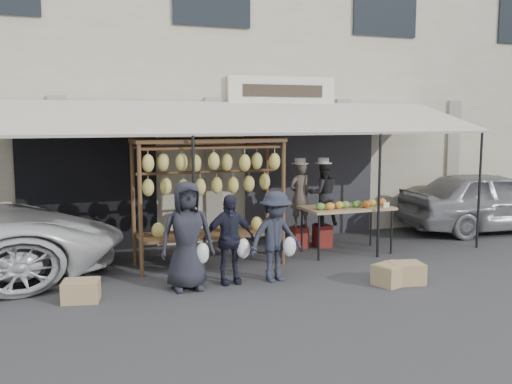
{
  "coord_description": "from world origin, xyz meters",
  "views": [
    {
      "loc": [
        -3.21,
        -7.84,
        2.57
      ],
      "look_at": [
        0.17,
        1.4,
        1.3
      ],
      "focal_mm": 40.0,
      "sensor_mm": 36.0,
      "label": 1
    }
  ],
  "objects_px": {
    "customer_right": "(276,236)",
    "crate_far": "(81,291)",
    "vendor_left": "(300,195)",
    "customer_left": "(187,236)",
    "crate_near_a": "(392,274)",
    "vendor_right": "(323,194)",
    "crate_near_b": "(405,273)",
    "banana_rack": "(209,177)",
    "sedan": "(489,201)",
    "produce_table": "(348,208)",
    "customer_mid": "(229,239)"
  },
  "relations": [
    {
      "from": "banana_rack",
      "to": "crate_near_a",
      "type": "distance_m",
      "value": 3.46
    },
    {
      "from": "banana_rack",
      "to": "customer_right",
      "type": "xyz_separation_m",
      "value": [
        0.71,
        -1.31,
        -0.85
      ]
    },
    {
      "from": "produce_table",
      "to": "customer_mid",
      "type": "bearing_deg",
      "value": -157.34
    },
    {
      "from": "banana_rack",
      "to": "vendor_left",
      "type": "xyz_separation_m",
      "value": [
        2.06,
        0.74,
        -0.5
      ]
    },
    {
      "from": "crate_near_b",
      "to": "vendor_left",
      "type": "bearing_deg",
      "value": 100.19
    },
    {
      "from": "customer_right",
      "to": "sedan",
      "type": "xyz_separation_m",
      "value": [
        6.12,
        2.08,
        -0.02
      ]
    },
    {
      "from": "banana_rack",
      "to": "vendor_right",
      "type": "height_order",
      "value": "banana_rack"
    },
    {
      "from": "crate_near_b",
      "to": "crate_near_a",
      "type": "bearing_deg",
      "value": 176.2
    },
    {
      "from": "vendor_left",
      "to": "crate_far",
      "type": "height_order",
      "value": "vendor_left"
    },
    {
      "from": "produce_table",
      "to": "crate_near_a",
      "type": "height_order",
      "value": "produce_table"
    },
    {
      "from": "banana_rack",
      "to": "customer_right",
      "type": "height_order",
      "value": "banana_rack"
    },
    {
      "from": "vendor_left",
      "to": "crate_far",
      "type": "xyz_separation_m",
      "value": [
        -4.31,
        -2.05,
        -0.92
      ]
    },
    {
      "from": "banana_rack",
      "to": "crate_near_b",
      "type": "relative_size",
      "value": 4.76
    },
    {
      "from": "vendor_left",
      "to": "crate_near_b",
      "type": "relative_size",
      "value": 2.39
    },
    {
      "from": "banana_rack",
      "to": "produce_table",
      "type": "distance_m",
      "value": 2.81
    },
    {
      "from": "customer_mid",
      "to": "crate_far",
      "type": "height_order",
      "value": "customer_mid"
    },
    {
      "from": "customer_left",
      "to": "customer_right",
      "type": "height_order",
      "value": "customer_left"
    },
    {
      "from": "customer_left",
      "to": "customer_right",
      "type": "distance_m",
      "value": 1.42
    },
    {
      "from": "customer_left",
      "to": "crate_near_a",
      "type": "distance_m",
      "value": 3.23
    },
    {
      "from": "produce_table",
      "to": "crate_far",
      "type": "xyz_separation_m",
      "value": [
        -4.97,
        -1.28,
        -0.73
      ]
    },
    {
      "from": "vendor_right",
      "to": "customer_mid",
      "type": "bearing_deg",
      "value": 43.92
    },
    {
      "from": "customer_mid",
      "to": "crate_near_a",
      "type": "xyz_separation_m",
      "value": [
        2.36,
        -0.94,
        -0.54
      ]
    },
    {
      "from": "customer_left",
      "to": "crate_far",
      "type": "height_order",
      "value": "customer_left"
    },
    {
      "from": "vendor_left",
      "to": "customer_right",
      "type": "distance_m",
      "value": 2.47
    },
    {
      "from": "vendor_right",
      "to": "crate_near_a",
      "type": "relative_size",
      "value": 2.39
    },
    {
      "from": "sedan",
      "to": "vendor_left",
      "type": "bearing_deg",
      "value": 95.91
    },
    {
      "from": "customer_left",
      "to": "crate_near_a",
      "type": "relative_size",
      "value": 3.08
    },
    {
      "from": "banana_rack",
      "to": "crate_near_b",
      "type": "bearing_deg",
      "value": -39.61
    },
    {
      "from": "vendor_right",
      "to": "crate_far",
      "type": "height_order",
      "value": "vendor_right"
    },
    {
      "from": "customer_left",
      "to": "crate_near_a",
      "type": "height_order",
      "value": "customer_left"
    },
    {
      "from": "vendor_right",
      "to": "customer_left",
      "type": "relative_size",
      "value": 0.78
    },
    {
      "from": "customer_mid",
      "to": "crate_far",
      "type": "xyz_separation_m",
      "value": [
        -2.24,
        -0.14,
        -0.55
      ]
    },
    {
      "from": "customer_right",
      "to": "crate_far",
      "type": "height_order",
      "value": "customer_right"
    },
    {
      "from": "customer_right",
      "to": "crate_near_b",
      "type": "distance_m",
      "value": 2.11
    },
    {
      "from": "customer_mid",
      "to": "sedan",
      "type": "distance_m",
      "value": 7.13
    },
    {
      "from": "crate_near_b",
      "to": "customer_left",
      "type": "bearing_deg",
      "value": 165.17
    },
    {
      "from": "vendor_left",
      "to": "vendor_right",
      "type": "relative_size",
      "value": 1.02
    },
    {
      "from": "vendor_left",
      "to": "customer_left",
      "type": "height_order",
      "value": "vendor_left"
    },
    {
      "from": "customer_left",
      "to": "produce_table",
      "type": "bearing_deg",
      "value": 21.06
    },
    {
      "from": "crate_near_b",
      "to": "sedan",
      "type": "relative_size",
      "value": 0.13
    },
    {
      "from": "customer_mid",
      "to": "customer_right",
      "type": "height_order",
      "value": "customer_right"
    },
    {
      "from": "vendor_left",
      "to": "vendor_right",
      "type": "bearing_deg",
      "value": 157.85
    },
    {
      "from": "customer_right",
      "to": "crate_near_a",
      "type": "distance_m",
      "value": 1.9
    },
    {
      "from": "crate_near_a",
      "to": "sedan",
      "type": "relative_size",
      "value": 0.13
    },
    {
      "from": "customer_left",
      "to": "crate_near_b",
      "type": "distance_m",
      "value": 3.45
    },
    {
      "from": "vendor_right",
      "to": "banana_rack",
      "type": "bearing_deg",
      "value": 22.71
    },
    {
      "from": "customer_left",
      "to": "customer_right",
      "type": "xyz_separation_m",
      "value": [
        1.42,
        -0.04,
        -0.1
      ]
    },
    {
      "from": "banana_rack",
      "to": "customer_right",
      "type": "relative_size",
      "value": 1.8
    },
    {
      "from": "customer_right",
      "to": "customer_left",
      "type": "bearing_deg",
      "value": 168.04
    },
    {
      "from": "produce_table",
      "to": "vendor_left",
      "type": "bearing_deg",
      "value": 130.55
    }
  ]
}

